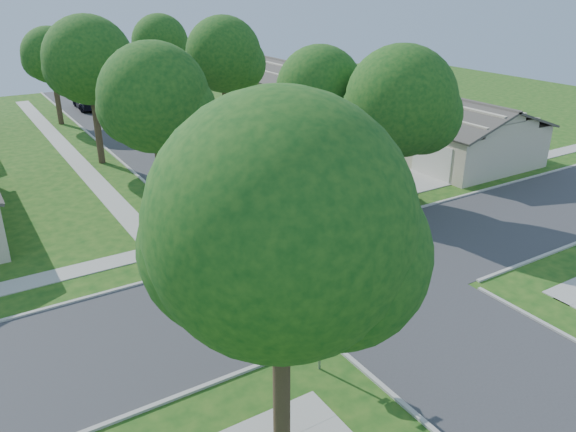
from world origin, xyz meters
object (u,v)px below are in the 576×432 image
(stop_sign_ne, at_px, (365,177))
(tree_e_far, at_px, (161,45))
(tree_w_far, at_px, (52,58))
(tree_ne_corner, at_px, (401,106))
(house_ne_near, at_px, (433,132))
(tree_w_near, at_px, (156,103))
(tree_sw_corner, at_px, (283,236))
(tree_e_mid, at_px, (224,58))
(tree_w_mid, at_px, (90,64))
(car_driveway, at_px, (377,190))
(car_curb_west, at_px, (87,101))
(car_curb_east, at_px, (154,122))
(house_ne_far, at_px, (296,92))
(stop_sign_sw, at_px, (321,315))
(tree_e_near, at_px, (320,93))

(stop_sign_ne, relative_size, tree_e_far, 0.34)
(tree_w_far, height_order, tree_ne_corner, tree_ne_corner)
(stop_sign_ne, xyz_separation_m, house_ne_near, (11.29, 6.30, -0.51))
(tree_w_near, height_order, tree_sw_corner, tree_sw_corner)
(tree_e_mid, relative_size, tree_w_mid, 0.96)
(tree_w_near, height_order, car_driveway, tree_w_near)
(tree_w_near, distance_m, house_ne_near, 21.24)
(tree_e_mid, height_order, tree_w_near, tree_e_mid)
(stop_sign_ne, bearing_deg, car_curb_west, 99.75)
(tree_e_far, height_order, car_curb_east, tree_e_far)
(tree_w_near, bearing_deg, car_driveway, -17.81)
(tree_e_mid, xyz_separation_m, tree_w_far, (-9.41, 13.00, -0.75))
(house_ne_near, height_order, house_ne_far, same)
(tree_e_mid, xyz_separation_m, car_curb_west, (-5.96, 18.02, -5.50))
(tree_e_mid, relative_size, car_curb_west, 1.79)
(tree_e_far, xyz_separation_m, house_ne_near, (11.24, -23.01, -4.46))
(tree_ne_corner, bearing_deg, car_curb_west, 102.25)
(car_driveway, bearing_deg, stop_sign_sw, 148.98)
(tree_e_far, bearing_deg, tree_w_near, -110.60)
(stop_sign_ne, bearing_deg, tree_w_near, 155.26)
(house_ne_far, bearing_deg, tree_w_mid, -158.83)
(tree_w_far, xyz_separation_m, tree_ne_corner, (11.01, -29.80, 0.09))
(car_curb_west, bearing_deg, stop_sign_ne, 101.48)
(stop_sign_sw, xyz_separation_m, car_curb_west, (3.50, 43.73, -1.28))
(stop_sign_sw, bearing_deg, house_ne_near, 37.18)
(tree_e_far, bearing_deg, house_ne_near, -63.97)
(tree_sw_corner, bearing_deg, tree_e_far, 73.44)
(car_driveway, bearing_deg, tree_w_far, 37.02)
(house_ne_far, bearing_deg, stop_sign_ne, -114.93)
(tree_e_near, xyz_separation_m, house_ne_near, (11.24, 1.99, -4.13))
(stop_sign_ne, xyz_separation_m, tree_w_near, (-9.34, 4.31, 4.08))
(tree_w_far, bearing_deg, stop_sign_sw, -90.07)
(house_ne_near, bearing_deg, tree_w_far, 131.90)
(tree_e_near, relative_size, tree_e_far, 0.95)
(house_ne_near, bearing_deg, car_curb_east, 132.37)
(stop_sign_ne, height_order, house_ne_far, house_ne_far)
(stop_sign_sw, xyz_separation_m, tree_e_far, (9.45, 38.71, 3.95))
(tree_w_near, distance_m, tree_w_mid, 12.01)
(house_ne_far, distance_m, car_curb_west, 19.92)
(tree_e_near, height_order, tree_w_far, tree_e_near)
(car_curb_east, bearing_deg, tree_w_near, -106.48)
(tree_e_near, bearing_deg, house_ne_far, 60.65)
(stop_sign_sw, xyz_separation_m, car_curb_east, (5.90, 31.91, -1.26))
(stop_sign_ne, xyz_separation_m, car_curb_east, (-3.50, 22.51, -1.26))
(tree_e_near, height_order, tree_w_mid, tree_w_mid)
(tree_w_far, relative_size, car_driveway, 1.86)
(tree_e_far, bearing_deg, house_ne_far, -24.03)
(tree_e_far, height_order, house_ne_near, tree_e_far)
(tree_ne_corner, distance_m, car_curb_west, 35.96)
(stop_sign_ne, relative_size, car_driveway, 0.69)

